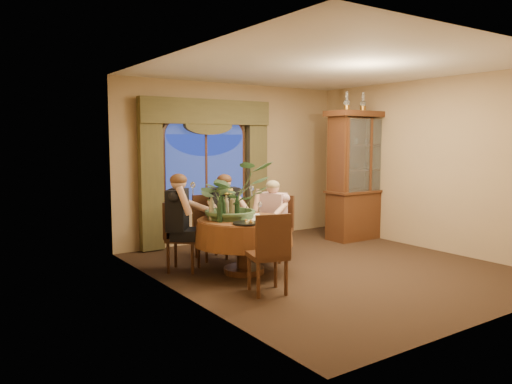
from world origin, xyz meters
TOP-DOWN VIEW (x-y plane):
  - floor at (0.00, 0.00)m, footprint 5.00×5.00m
  - wall_back at (0.00, 2.50)m, footprint 4.50×0.00m
  - wall_right at (2.25, 0.00)m, footprint 0.00×5.00m
  - ceiling at (0.00, 0.00)m, footprint 5.00×5.00m
  - window at (-0.60, 2.43)m, footprint 1.62×0.10m
  - arched_transom at (-0.60, 2.43)m, footprint 1.60×0.06m
  - drapery_left at (-1.63, 2.38)m, footprint 0.38×0.14m
  - drapery_right at (0.43, 2.38)m, footprint 0.38×0.14m
  - swag_valance at (-0.60, 2.35)m, footprint 2.45×0.16m
  - dining_table at (-1.12, 0.41)m, footprint 1.50×1.50m
  - china_cabinet at (1.98, 1.24)m, footprint 1.43×0.56m
  - oil_lamp_left at (1.58, 1.24)m, footprint 0.11×0.11m
  - oil_lamp_center at (1.98, 1.24)m, footprint 0.11×0.11m
  - oil_lamp_right at (2.38, 1.24)m, footprint 0.11×0.11m
  - chair_right at (-0.33, 0.78)m, footprint 0.56×0.56m
  - chair_back_right at (-1.10, 1.37)m, footprint 0.43×0.43m
  - chair_back at (-1.75, 0.98)m, footprint 0.59×0.59m
  - chair_front_left at (-1.37, -0.48)m, footprint 0.52×0.52m
  - person_pink at (-0.36, 0.79)m, footprint 0.55×0.57m
  - person_back at (-1.84, 0.96)m, footprint 0.65×0.66m
  - person_scarf at (-0.93, 1.25)m, footprint 0.55×0.52m
  - stoneware_vase at (-1.19, 0.56)m, footprint 0.14×0.14m
  - centerpiece_plant at (-1.21, 0.56)m, footprint 1.05×1.16m
  - olive_bowl at (-1.11, 0.39)m, footprint 0.14×0.14m
  - cheese_platter at (-1.34, 0.02)m, footprint 0.34×0.34m
  - wine_bottle_0 at (-1.38, 0.58)m, footprint 0.07×0.07m
  - wine_bottle_1 at (-1.28, 0.33)m, footprint 0.07×0.07m
  - wine_bottle_2 at (-1.38, 0.45)m, footprint 0.07×0.07m
  - wine_bottle_3 at (-1.54, 0.34)m, footprint 0.07×0.07m
  - wine_bottle_4 at (-1.55, 0.54)m, footprint 0.07×0.07m
  - wine_bottle_5 at (-1.46, 0.39)m, footprint 0.07×0.07m
  - tasting_paper_0 at (-0.97, 0.25)m, footprint 0.25×0.33m
  - tasting_paper_1 at (-0.86, 0.59)m, footprint 0.32×0.36m
  - tasting_paper_2 at (-1.20, 0.14)m, footprint 0.24×0.32m
  - wine_glass_person_pink at (-0.73, 0.61)m, footprint 0.07×0.07m
  - wine_glass_person_back at (-1.48, 0.68)m, footprint 0.07×0.07m
  - wine_glass_person_scarf at (-1.03, 0.85)m, footprint 0.07×0.07m

SIDE VIEW (x-z plane):
  - floor at x=0.00m, z-range 0.00..0.00m
  - dining_table at x=-1.12m, z-range 0.00..0.75m
  - chair_right at x=-0.33m, z-range 0.00..0.96m
  - chair_back_right at x=-1.10m, z-range 0.00..0.96m
  - chair_back at x=-1.75m, z-range 0.00..0.96m
  - chair_front_left at x=-1.37m, z-range 0.00..0.96m
  - person_pink at x=-0.36m, z-range 0.00..1.21m
  - person_scarf at x=-0.93m, z-range 0.00..1.30m
  - person_back at x=-1.84m, z-range 0.00..1.36m
  - tasting_paper_0 at x=-0.97m, z-range 0.75..0.76m
  - tasting_paper_1 at x=-0.86m, z-range 0.75..0.76m
  - tasting_paper_2 at x=-1.20m, z-range 0.75..0.76m
  - cheese_platter at x=-1.34m, z-range 0.75..0.77m
  - olive_bowl at x=-1.11m, z-range 0.75..0.79m
  - wine_glass_person_pink at x=-0.73m, z-range 0.75..0.93m
  - wine_glass_person_back at x=-1.48m, z-range 0.75..0.93m
  - wine_glass_person_scarf at x=-1.03m, z-range 0.75..0.93m
  - stoneware_vase at x=-1.19m, z-range 0.75..1.01m
  - wine_bottle_0 at x=-1.38m, z-range 0.75..1.08m
  - wine_bottle_1 at x=-1.28m, z-range 0.75..1.08m
  - wine_bottle_2 at x=-1.38m, z-range 0.75..1.08m
  - wine_bottle_3 at x=-1.54m, z-range 0.75..1.08m
  - wine_bottle_4 at x=-1.55m, z-range 0.75..1.08m
  - wine_bottle_5 at x=-1.46m, z-range 0.75..1.08m
  - china_cabinet at x=1.98m, z-range 0.00..2.31m
  - drapery_left at x=-1.63m, z-range 0.02..2.34m
  - drapery_right at x=0.43m, z-range 0.02..2.34m
  - window at x=-0.60m, z-range 0.64..1.96m
  - wall_back at x=0.00m, z-range -0.85..3.65m
  - wall_right at x=2.25m, z-range -1.10..3.90m
  - centerpiece_plant at x=-1.21m, z-range 0.95..1.86m
  - arched_transom at x=-0.60m, z-range 1.86..2.30m
  - swag_valance at x=-0.60m, z-range 2.07..2.49m
  - oil_lamp_left at x=1.58m, z-range 2.31..2.65m
  - oil_lamp_center at x=1.98m, z-range 2.31..2.65m
  - oil_lamp_right at x=2.38m, z-range 2.31..2.65m
  - ceiling at x=0.00m, z-range 2.80..2.80m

